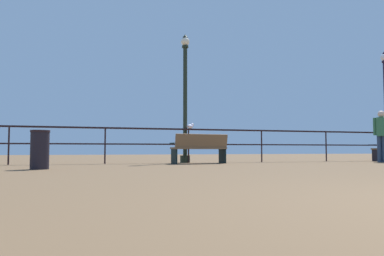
% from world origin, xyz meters
% --- Properties ---
extents(pier_railing, '(20.02, 0.05, 1.05)m').
position_xyz_m(pier_railing, '(0.00, 9.91, 0.78)').
color(pier_railing, black).
rests_on(pier_railing, ground_plane).
extents(bench_near_left, '(1.66, 0.75, 0.85)m').
position_xyz_m(bench_near_left, '(0.12, 9.18, 0.48)').
color(bench_near_left, brown).
rests_on(bench_near_left, ground_plane).
extents(lamppost_center, '(0.31, 0.31, 4.02)m').
position_xyz_m(lamppost_center, '(-0.06, 10.06, 1.99)').
color(lamppost_center, black).
rests_on(lamppost_center, ground_plane).
extents(person_at_railing, '(0.32, 0.50, 1.66)m').
position_xyz_m(person_at_railing, '(6.16, 8.62, 0.95)').
color(person_at_railing, navy).
rests_on(person_at_railing, ground_plane).
extents(seagull_on_rail, '(0.33, 0.26, 0.17)m').
position_xyz_m(seagull_on_rail, '(0.06, 9.92, 1.12)').
color(seagull_on_rail, white).
rests_on(seagull_on_rail, pier_railing).
extents(trash_bin, '(0.39, 0.39, 0.80)m').
position_xyz_m(trash_bin, '(-4.02, 7.20, 0.40)').
color(trash_bin, black).
rests_on(trash_bin, ground_plane).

